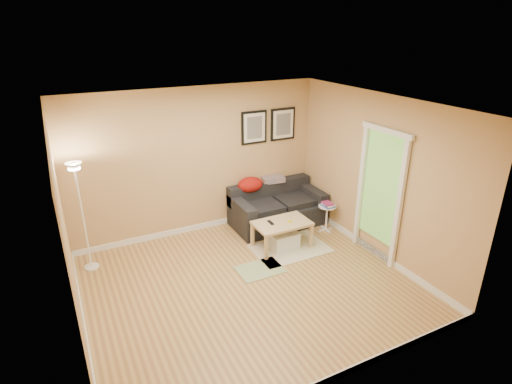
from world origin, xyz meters
TOP-DOWN VIEW (x-y plane):
  - floor at (0.00, 0.00)m, footprint 4.50×4.50m
  - ceiling at (0.00, 0.00)m, footprint 4.50×4.50m
  - wall_back at (0.00, 2.00)m, footprint 4.50×0.00m
  - wall_front at (0.00, -2.00)m, footprint 4.50×0.00m
  - wall_left at (-2.25, 0.00)m, footprint 0.00×4.00m
  - wall_right at (2.25, 0.00)m, footprint 0.00×4.00m
  - baseboard_back at (0.00, 1.99)m, footprint 4.50×0.02m
  - baseboard_front at (0.00, -1.99)m, footprint 4.50×0.02m
  - baseboard_left at (-2.24, 0.00)m, footprint 0.02×4.00m
  - baseboard_right at (2.24, 0.00)m, footprint 0.02×4.00m
  - sofa at (1.35, 1.53)m, footprint 1.70×0.90m
  - red_throw at (0.92, 1.83)m, footprint 0.48×0.36m
  - plaid_throw at (1.43, 1.87)m, footprint 0.45×0.32m
  - framed_print_left at (1.08, 1.98)m, footprint 0.50×0.04m
  - framed_print_right at (1.68, 1.98)m, footprint 0.50×0.04m
  - area_rug at (1.08, 0.61)m, footprint 1.25×0.85m
  - green_runner at (0.33, 0.27)m, footprint 0.70×0.50m
  - coffee_table at (0.98, 0.74)m, footprint 0.98×0.66m
  - remote_control at (0.80, 0.80)m, footprint 0.05×0.16m
  - tape_roll at (1.09, 0.69)m, footprint 0.07×0.07m
  - storage_bin at (1.00, 0.69)m, footprint 0.47×0.35m
  - side_table at (2.02, 0.90)m, footprint 0.32×0.32m
  - book_stack at (2.02, 0.88)m, footprint 0.24×0.28m
  - floor_lamp at (-2.00, 1.51)m, footprint 0.22×0.22m
  - doorway at (2.20, -0.15)m, footprint 0.12×1.01m

SIDE VIEW (x-z plane):
  - floor at x=0.00m, z-range 0.00..0.00m
  - area_rug at x=1.08m, z-range 0.00..0.01m
  - green_runner at x=0.33m, z-range 0.00..0.01m
  - baseboard_back at x=0.00m, z-range 0.00..0.10m
  - baseboard_front at x=0.00m, z-range 0.00..0.10m
  - baseboard_left at x=-2.24m, z-range 0.00..0.10m
  - baseboard_right at x=2.24m, z-range 0.00..0.10m
  - storage_bin at x=1.00m, z-range 0.00..0.29m
  - coffee_table at x=0.98m, z-range 0.00..0.47m
  - side_table at x=2.02m, z-range 0.00..0.49m
  - sofa at x=1.35m, z-range 0.00..0.75m
  - remote_control at x=0.80m, z-range 0.47..0.49m
  - tape_roll at x=1.09m, z-range 0.47..0.50m
  - book_stack at x=2.02m, z-range 0.49..0.56m
  - red_throw at x=0.92m, z-range 0.63..0.91m
  - plaid_throw at x=1.43m, z-range 0.73..0.83m
  - floor_lamp at x=-2.00m, z-range -0.05..1.69m
  - doorway at x=2.20m, z-range -0.04..2.09m
  - wall_back at x=0.00m, z-range -0.95..3.55m
  - wall_front at x=0.00m, z-range -0.95..3.55m
  - wall_left at x=-2.25m, z-range -0.70..3.30m
  - wall_right at x=2.25m, z-range -0.70..3.30m
  - framed_print_left at x=1.08m, z-range 1.50..2.10m
  - framed_print_right at x=1.68m, z-range 1.50..2.10m
  - ceiling at x=0.00m, z-range 2.60..2.60m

